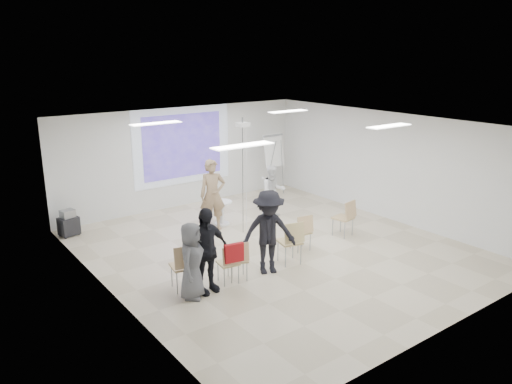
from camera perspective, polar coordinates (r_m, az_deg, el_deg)
floor at (r=12.07m, az=2.28°, el=-6.79°), size 8.00×9.00×0.10m
ceiling at (r=11.25m, az=2.45°, el=7.95°), size 8.00×9.00×0.10m
wall_back at (r=15.27m, az=-8.44°, el=3.99°), size 8.00×0.10×3.00m
wall_left at (r=9.66m, az=-16.74°, el=-3.53°), size 0.10×9.00×3.00m
wall_right at (r=14.38m, az=15.04°, el=2.89°), size 0.10×9.00×3.00m
projection_halo at (r=15.14m, az=-8.37°, el=5.25°), size 3.20×0.01×2.30m
projection_image at (r=15.13m, az=-8.35°, el=5.24°), size 2.60×0.01×1.90m
pedestal_table at (r=13.61m, az=-3.92°, el=-2.21°), size 0.58×0.58×0.69m
player_left at (r=13.10m, az=-5.00°, el=0.19°), size 0.91×0.76×2.14m
player_right at (r=14.17m, az=1.97°, el=0.42°), size 0.96×0.87×1.65m
controller_left at (r=13.31m, az=-4.94°, el=1.96°), size 0.08×0.13×0.04m
controller_right at (r=14.18m, az=0.78°, el=1.64°), size 0.08×0.13×0.04m
chair_far_left at (r=9.97m, az=-8.23°, el=-8.08°), size 0.54×0.57×0.98m
chair_left_mid at (r=10.19m, az=-3.04°, el=-7.86°), size 0.46×0.48×0.84m
chair_left_inner at (r=10.31m, az=-2.06°, el=-7.48°), size 0.53×0.55×0.87m
chair_center at (r=11.05m, az=4.07°, el=-5.39°), size 0.57×0.60×1.01m
chair_right_inner at (r=11.83m, az=5.32°, el=-4.30°), size 0.48×0.51×0.90m
chair_right_far at (r=12.88m, az=10.24°, el=-2.63°), size 0.52×0.55×0.96m
red_jacket at (r=10.00m, az=-2.53°, el=-6.96°), size 0.41×0.15×0.38m
laptop at (r=10.41m, az=-2.22°, el=-7.52°), size 0.38×0.33×0.02m
audience_left at (r=9.70m, az=-5.81°, el=-6.01°), size 1.20×0.77×1.99m
audience_mid at (r=10.49m, az=1.44°, el=-4.00°), size 1.51×1.18×2.07m
audience_outer at (r=9.59m, az=-7.38°, el=-7.29°), size 0.98×0.96×1.69m
flipchart_easel at (r=16.03m, az=2.04°, el=4.69°), size 0.88×0.66×2.03m
av_cart at (r=13.68m, az=-20.63°, el=-3.41°), size 0.53×0.46×0.69m
ceiling_projector at (r=12.54m, az=-1.53°, el=7.11°), size 0.30×0.25×3.00m
fluor_panel_nw at (r=11.89m, az=-11.36°, el=7.70°), size 1.20×0.30×0.02m
fluor_panel_ne at (r=14.05m, az=3.68°, el=9.19°), size 1.20×0.30×0.02m
fluor_panel_sw at (r=8.89m, az=-1.52°, el=5.32°), size 1.20×0.30×0.02m
fluor_panel_se at (r=11.62m, az=14.96°, el=7.29°), size 1.20×0.30×0.02m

